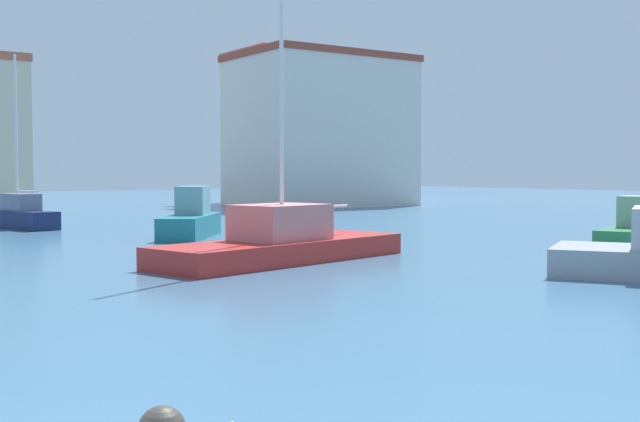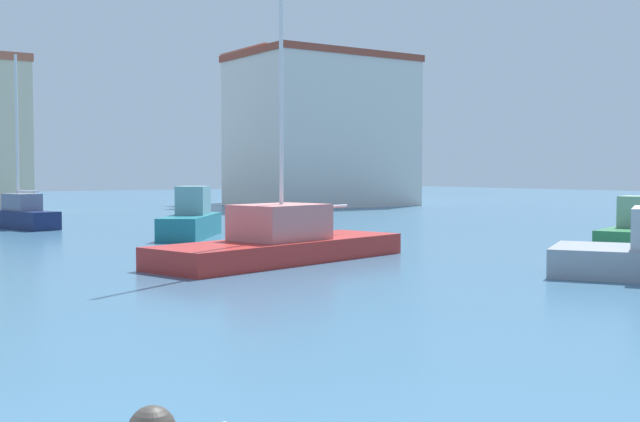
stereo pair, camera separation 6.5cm
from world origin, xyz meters
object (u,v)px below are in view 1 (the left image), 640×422
motorboat_teal_behind_lamppost (191,220)px  motorboat_green_distant_north (630,234)px  sailboat_red_near_pier (281,241)px  sailboat_navy_far_left (18,215)px

motorboat_teal_behind_lamppost → motorboat_green_distant_north: bearing=-52.5°
motorboat_teal_behind_lamppost → sailboat_red_near_pier: 9.36m
motorboat_green_distant_north → sailboat_red_near_pier: 12.00m
sailboat_navy_far_left → sailboat_red_near_pier: bearing=-81.0°
sailboat_navy_far_left → motorboat_green_distant_north: size_ratio=1.77×
sailboat_navy_far_left → motorboat_green_distant_north: bearing=-57.0°
motorboat_teal_behind_lamppost → motorboat_green_distant_north: motorboat_teal_behind_lamppost is taller
motorboat_teal_behind_lamppost → sailboat_navy_far_left: bearing=115.7°
motorboat_green_distant_north → sailboat_red_near_pier: size_ratio=0.36×
sailboat_navy_far_left → motorboat_teal_behind_lamppost: size_ratio=1.63×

